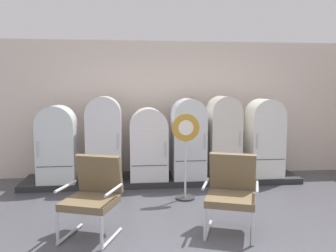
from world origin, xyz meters
The scene contains 11 objects.
back_wall centered at (0.00, 3.66, 1.41)m, with size 11.76×0.12×2.80m.
display_plinth centered at (0.00, 3.02, 0.05)m, with size 5.33×0.95×0.11m, color #292A2B.
refrigerator_0 centered at (-1.98, 2.88, 0.85)m, with size 0.68×0.61×1.41m.
refrigerator_1 centered at (-1.12, 2.91, 0.95)m, with size 0.64×0.67×1.58m.
refrigerator_2 centered at (-0.29, 2.90, 0.81)m, with size 0.71×0.65×1.36m.
refrigerator_3 centered at (0.48, 2.91, 0.92)m, with size 0.62×0.67×1.53m.
refrigerator_4 centered at (1.17, 2.90, 0.95)m, with size 0.58×0.65×1.58m.
refrigerator_5 centered at (1.99, 2.89, 0.91)m, with size 0.65×0.62×1.52m.
armchair_left centered at (-1.10, 0.66, 0.54)m, with size 0.81×0.84×0.99m.
armchair_right centered at (0.65, 0.59, 0.54)m, with size 0.82×0.84×0.99m.
sign_stand centered at (0.27, 1.92, 0.69)m, with size 0.45×0.32×1.43m.
Camera 1 is at (-0.63, -3.65, 1.86)m, focal length 37.25 mm.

